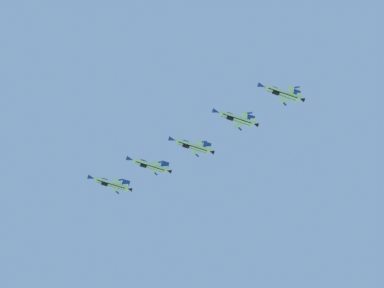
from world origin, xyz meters
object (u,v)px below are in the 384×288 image
at_px(fighter_jet_lead, 110,183).
at_px(fighter_jet_left_outer, 236,118).
at_px(fighter_jet_right_outer, 282,93).
at_px(fighter_jet_left_wing, 149,165).
at_px(fighter_jet_right_wing, 192,146).

distance_m(fighter_jet_lead, fighter_jet_left_outer, 49.20).
bearing_deg(fighter_jet_lead, fighter_jet_right_outer, -138.47).
distance_m(fighter_jet_lead, fighter_jet_left_wing, 16.06).
relative_size(fighter_jet_right_wing, fighter_jet_right_outer, 1.00).
height_order(fighter_jet_left_outer, fighter_jet_right_outer, fighter_jet_left_outer).
height_order(fighter_jet_lead, fighter_jet_right_outer, fighter_jet_lead).
distance_m(fighter_jet_left_outer, fighter_jet_right_outer, 16.77).
height_order(fighter_jet_lead, fighter_jet_right_wing, fighter_jet_lead).
bearing_deg(fighter_jet_left_wing, fighter_jet_right_wing, -134.96).
xyz_separation_m(fighter_jet_left_wing, fighter_jet_right_wing, (15.92, 2.20, -0.27)).
relative_size(fighter_jet_left_wing, fighter_jet_right_outer, 1.00).
xyz_separation_m(fighter_jet_lead, fighter_jet_right_wing, (31.80, 3.69, -2.10)).
distance_m(fighter_jet_left_wing, fighter_jet_right_wing, 16.07).
bearing_deg(fighter_jet_left_wing, fighter_jet_left_outer, -138.33).
xyz_separation_m(fighter_jet_right_wing, fighter_jet_left_outer, (17.22, 0.40, 0.84)).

